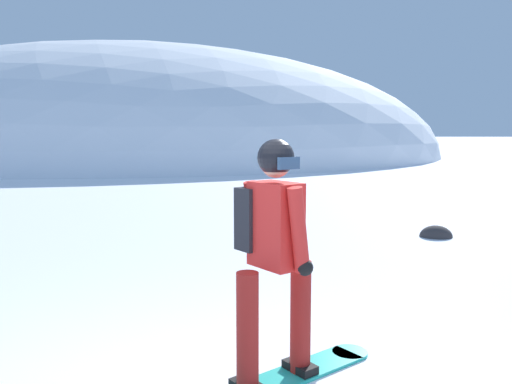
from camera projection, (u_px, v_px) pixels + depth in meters
name	position (u px, v px, depth m)	size (l,w,h in m)	color
ridge_peak_main	(135.00, 155.00, 38.16)	(43.21, 38.89, 15.28)	white
snowboarder_main	(273.00, 255.00, 3.53)	(1.48, 1.27, 1.71)	#23B7A3
rock_dark	(436.00, 237.00, 8.63)	(0.54, 0.46, 0.38)	#383333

